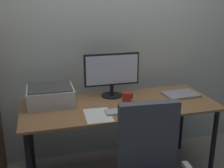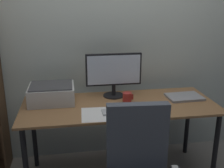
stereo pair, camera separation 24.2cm
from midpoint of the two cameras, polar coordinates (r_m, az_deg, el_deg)
The scene contains 9 objects.
back_wall at distance 2.81m, azimuth -3.87°, elevation 10.43°, with size 6.40×0.10×2.60m, color beige.
desk at distance 2.48m, azimuth -1.16°, elevation -5.85°, with size 1.72×0.70×0.74m.
monitor at distance 2.57m, azimuth -2.74°, elevation 2.44°, with size 0.52×0.20×0.41m.
keyboard at distance 2.27m, azimuth -0.86°, elevation -5.71°, with size 0.29×0.11×0.02m, color #B7BABC.
mouse at distance 2.32m, azimuth 4.77°, elevation -5.02°, with size 0.06×0.10×0.03m, color black.
coffee_mug at distance 2.48m, azimuth 0.34°, elevation -2.74°, with size 0.10×0.08×0.09m.
laptop at distance 2.70m, azimuth 11.61°, elevation -2.16°, with size 0.32×0.23×0.02m, color #99999E.
printer at distance 2.50m, azimuth -15.39°, elevation -2.36°, with size 0.40×0.34×0.16m.
paper_sheet at distance 2.23m, azimuth -6.06°, elevation -6.50°, with size 0.21×0.30×0.00m, color white.
Camera 1 is at (-0.66, -2.19, 1.64)m, focal length 44.06 mm.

